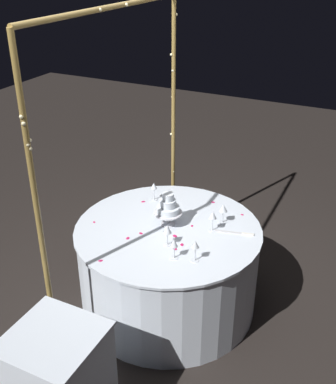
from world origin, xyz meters
The scene contains 23 objects.
ground_plane centered at (0.00, 0.00, 0.00)m, with size 12.00×12.00×0.00m, color black.
decorative_arch centered at (0.00, 0.40, 1.49)m, with size 1.93×0.06×2.33m.
main_table centered at (0.00, 0.00, 0.37)m, with size 1.44×1.44×0.74m.
side_table centered at (-1.28, 0.09, 0.36)m, with size 0.52×0.52×0.73m.
tiered_cake centered at (0.05, 0.03, 0.89)m, with size 0.22×0.22×0.27m.
wine_glass_0 centered at (-0.30, -0.35, 0.86)m, with size 0.06×0.06×0.16m.
wine_glass_1 centered at (-0.20, -0.09, 0.86)m, with size 0.06×0.06×0.17m.
wine_glass_2 centered at (-0.33, -0.21, 0.86)m, with size 0.06×0.06×0.16m.
wine_glass_3 centered at (0.12, -0.32, 0.87)m, with size 0.06×0.06×0.17m.
wine_glass_4 centered at (0.26, -0.35, 0.86)m, with size 0.07×0.07×0.16m.
wine_glass_5 centered at (0.36, 0.31, 0.86)m, with size 0.06×0.06×0.16m.
cake_knife centered at (0.16, -0.50, 0.74)m, with size 0.09×0.29×0.01m.
rose_petal_0 centered at (0.44, -0.45, 0.74)m, with size 0.03×0.02×0.00m, color #C61951.
rose_petal_1 centered at (-0.26, 0.21, 0.74)m, with size 0.03×0.02×0.00m, color #C61951.
rose_petal_2 centered at (0.11, -0.15, 0.74)m, with size 0.03×0.02×0.00m, color #C61951.
rose_petal_3 centered at (-0.18, 0.56, 0.74)m, with size 0.02×0.02×0.00m, color #C61951.
rose_petal_4 centered at (-0.08, -0.10, 0.74)m, with size 0.04×0.03×0.00m, color #C61951.
rose_petal_5 centered at (0.53, -0.16, 0.74)m, with size 0.03×0.02×0.00m, color #C61951.
rose_petal_6 centered at (-0.23, -0.17, 0.74)m, with size 0.04×0.03×0.00m, color #C61951.
rose_petal_7 centered at (-0.58, 0.23, 0.74)m, with size 0.03×0.02×0.00m, color #C61951.
rose_petal_8 centered at (-0.16, -0.19, 0.74)m, with size 0.04×0.02×0.00m, color #C61951.
rose_petal_9 centered at (0.28, 0.37, 0.74)m, with size 0.03×0.02×0.00m, color #C61951.
rose_petal_10 centered at (-0.16, 0.15, 0.74)m, with size 0.03×0.02×0.00m, color #C61951.
Camera 1 is at (-2.76, -1.35, 2.67)m, focal length 44.24 mm.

